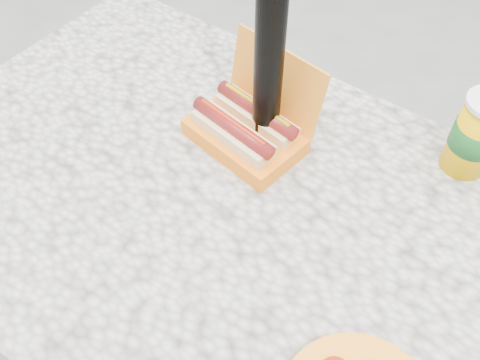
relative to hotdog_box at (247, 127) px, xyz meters
The scene contains 4 objects.
ground 0.80m from the hotdog_box, 79.35° to the right, with size 60.00×60.00×0.00m, color slate.
picnic_table 0.20m from the hotdog_box, 79.35° to the right, with size 1.20×0.80×0.75m.
hotdog_box is the anchor object (origin of this frame).
soda_cup 0.40m from the hotdog_box, 27.16° to the left, with size 0.08×0.08×0.16m.
Camera 1 is at (0.35, -0.41, 1.46)m, focal length 38.00 mm.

